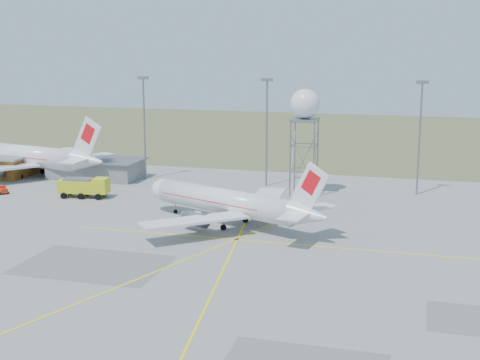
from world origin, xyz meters
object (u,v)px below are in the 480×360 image
(airliner_far, at_px, (25,156))
(fire_truck, at_px, (85,188))
(airliner_main, at_px, (228,202))
(radar_tower, at_px, (304,136))
(baggage_tug, at_px, (3,191))

(airliner_far, xyz_separation_m, fire_truck, (21.41, -14.58, -2.31))
(airliner_main, bearing_deg, airliner_far, -3.39)
(airliner_far, xyz_separation_m, radar_tower, (58.37, -2.01, 6.67))
(baggage_tug, bearing_deg, airliner_main, 26.99)
(radar_tower, bearing_deg, airliner_main, -107.69)
(airliner_far, bearing_deg, airliner_main, 165.83)
(airliner_far, relative_size, baggage_tug, 16.31)
(fire_truck, bearing_deg, baggage_tug, 178.14)
(baggage_tug, bearing_deg, airliner_far, 147.51)
(airliner_main, height_order, radar_tower, radar_tower)
(airliner_main, xyz_separation_m, airliner_far, (-50.99, 25.16, 0.54))
(airliner_far, relative_size, radar_tower, 2.01)
(airliner_main, height_order, airliner_far, airliner_far)
(airliner_main, height_order, baggage_tug, airliner_main)
(fire_truck, bearing_deg, radar_tower, 11.45)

